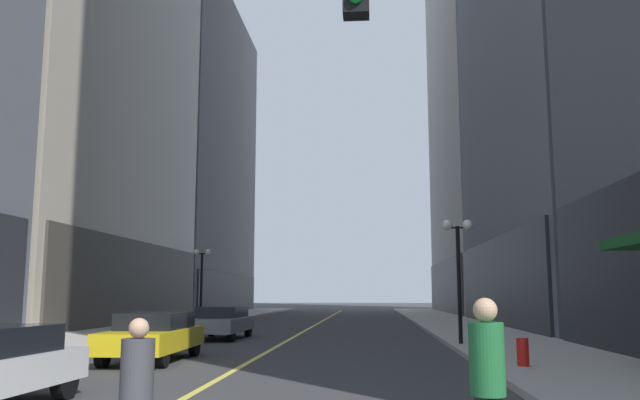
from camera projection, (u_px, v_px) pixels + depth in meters
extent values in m
plane|color=#38383A|center=(314.00, 326.00, 37.76)|extent=(200.00, 200.00, 0.00)
cube|color=#ADA8A0|center=(176.00, 324.00, 38.40)|extent=(4.50, 78.00, 0.15)
cube|color=#ADA8A0|center=(457.00, 325.00, 37.14)|extent=(4.50, 78.00, 0.15)
cube|color=#E5D64C|center=(314.00, 326.00, 37.76)|extent=(0.16, 70.00, 0.01)
cube|color=#403C35|center=(137.00, 283.00, 38.44)|extent=(0.50, 22.80, 4.97)
cube|color=gray|center=(181.00, 155.00, 65.95)|extent=(10.76, 26.00, 31.89)
cube|color=#2C2C2E|center=(229.00, 293.00, 63.51)|extent=(0.50, 24.70, 3.83)
cube|color=#212327|center=(498.00, 282.00, 36.82)|extent=(0.50, 22.80, 5.00)
cube|color=#3A3935|center=(446.00, 287.00, 61.97)|extent=(0.50, 24.70, 5.00)
cylinder|color=black|center=(65.00, 381.00, 11.34)|extent=(0.24, 0.65, 0.64)
cube|color=yellow|center=(153.00, 339.00, 17.81)|extent=(1.87, 4.65, 0.55)
cube|color=black|center=(156.00, 322.00, 18.11)|extent=(1.62, 2.62, 0.50)
cylinder|color=black|center=(163.00, 355.00, 16.13)|extent=(0.23, 0.64, 0.64)
cylinder|color=black|center=(103.00, 355.00, 16.22)|extent=(0.23, 0.64, 0.64)
cylinder|color=black|center=(194.00, 345.00, 19.32)|extent=(0.23, 0.64, 0.64)
cylinder|color=black|center=(144.00, 345.00, 19.41)|extent=(0.23, 0.64, 0.64)
cube|color=slate|center=(221.00, 324.00, 26.66)|extent=(1.97, 4.59, 0.55)
cube|color=black|center=(222.00, 313.00, 26.96)|extent=(1.71, 2.58, 0.50)
cylinder|color=black|center=(231.00, 334.00, 24.98)|extent=(0.23, 0.64, 0.64)
cylinder|color=black|center=(190.00, 333.00, 25.13)|extent=(0.23, 0.64, 0.64)
cylinder|color=black|center=(248.00, 329.00, 28.12)|extent=(0.23, 0.64, 0.64)
cylinder|color=black|center=(211.00, 329.00, 28.27)|extent=(0.23, 0.64, 0.64)
cylinder|color=#1E6633|center=(487.00, 359.00, 6.20)|extent=(0.46, 0.46, 0.69)
sphere|color=tan|center=(485.00, 310.00, 6.26)|extent=(0.24, 0.24, 0.24)
cylinder|color=#3F3F44|center=(137.00, 369.00, 6.56)|extent=(0.47, 0.47, 0.61)
sphere|color=tan|center=(139.00, 328.00, 6.62)|extent=(0.21, 0.21, 0.21)
cylinder|color=black|center=(201.00, 289.00, 37.08)|extent=(0.14, 0.14, 4.20)
cylinder|color=black|center=(202.00, 254.00, 37.38)|extent=(0.80, 0.06, 0.06)
sphere|color=white|center=(196.00, 252.00, 37.42)|extent=(0.36, 0.36, 0.36)
sphere|color=white|center=(208.00, 252.00, 37.36)|extent=(0.36, 0.36, 0.36)
cylinder|color=black|center=(459.00, 286.00, 22.40)|extent=(0.14, 0.14, 4.20)
cylinder|color=black|center=(457.00, 228.00, 22.70)|extent=(0.80, 0.06, 0.06)
sphere|color=white|center=(447.00, 225.00, 22.74)|extent=(0.36, 0.36, 0.36)
sphere|color=white|center=(467.00, 225.00, 22.68)|extent=(0.36, 0.36, 0.36)
cylinder|color=red|center=(523.00, 355.00, 15.24)|extent=(0.28, 0.28, 0.80)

